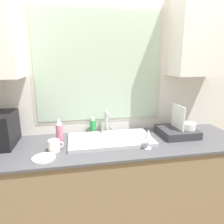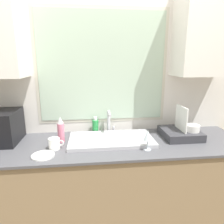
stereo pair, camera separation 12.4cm
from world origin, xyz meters
The scene contains 10 objects.
countertop centered at (0.00, 0.32, 0.46)m, with size 2.47×0.67×0.92m.
wall_back centered at (0.00, 0.63, 1.42)m, with size 6.00×0.38×2.60m.
sink_basin centered at (0.05, 0.35, 0.94)m, with size 0.73×0.39×0.03m.
faucet centered at (0.06, 0.56, 1.05)m, with size 0.08×0.16×0.22m.
dish_rack centered at (0.70, 0.37, 0.97)m, with size 0.32×0.33×0.29m.
spray_bottle centered at (-0.38, 0.38, 1.03)m, with size 0.06×0.06×0.23m.
soap_bottle centered at (-0.08, 0.58, 0.99)m, with size 0.06×0.06×0.16m.
mug_near_sink centered at (-0.41, 0.24, 0.97)m, with size 0.12×0.09×0.09m.
wine_glass centered at (0.32, 0.14, 1.04)m, with size 0.06×0.06×0.17m.
small_plate centered at (-0.48, 0.12, 0.93)m, with size 0.17×0.17×0.01m.
Camera 2 is at (-0.12, -1.27, 1.60)m, focal length 32.00 mm.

